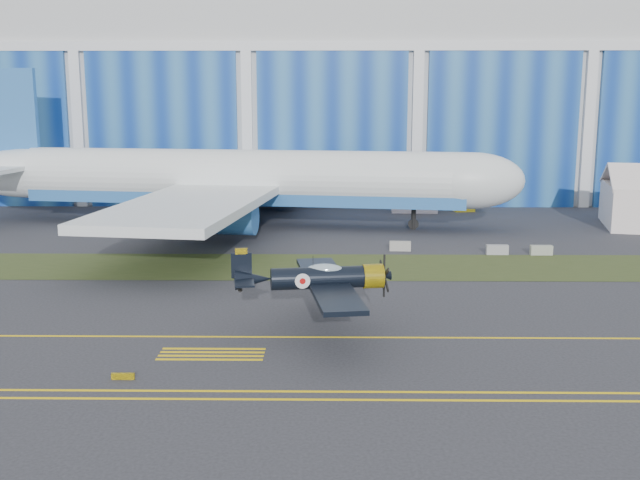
{
  "coord_description": "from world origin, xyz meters",
  "views": [
    {
      "loc": [
        -11.3,
        -48.54,
        14.52
      ],
      "look_at": [
        -11.99,
        4.67,
        4.16
      ],
      "focal_mm": 42.0,
      "sensor_mm": 36.0,
      "label": 1
    }
  ],
  "objects_px": {
    "jetliner": "(242,117)",
    "tug": "(464,206)",
    "shipping_container": "(414,203)",
    "warbird": "(318,278)"
  },
  "relations": [
    {
      "from": "warbird",
      "to": "shipping_container",
      "type": "distance_m",
      "value": 50.07
    },
    {
      "from": "jetliner",
      "to": "tug",
      "type": "distance_m",
      "value": 30.8
    },
    {
      "from": "shipping_container",
      "to": "tug",
      "type": "xyz_separation_m",
      "value": [
        6.38,
        0.95,
        -0.5
      ]
    },
    {
      "from": "jetliner",
      "to": "tug",
      "type": "height_order",
      "value": "jetliner"
    },
    {
      "from": "jetliner",
      "to": "shipping_container",
      "type": "distance_m",
      "value": 24.87
    },
    {
      "from": "warbird",
      "to": "shipping_container",
      "type": "xyz_separation_m",
      "value": [
        11.32,
        48.71,
        -2.33
      ]
    },
    {
      "from": "shipping_container",
      "to": "tug",
      "type": "distance_m",
      "value": 6.47
    },
    {
      "from": "warbird",
      "to": "jetliner",
      "type": "xyz_separation_m",
      "value": [
        -9.05,
        39.41,
        8.5
      ]
    },
    {
      "from": "jetliner",
      "to": "warbird",
      "type": "bearing_deg",
      "value": -68.99
    },
    {
      "from": "tug",
      "to": "shipping_container",
      "type": "bearing_deg",
      "value": -179.79
    }
  ]
}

